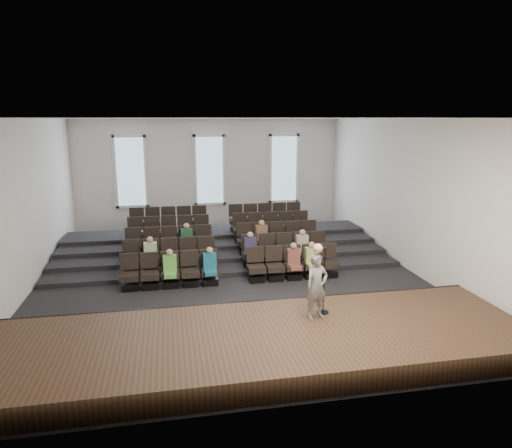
% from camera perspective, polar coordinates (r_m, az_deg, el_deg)
% --- Properties ---
extents(ground, '(14.00, 14.00, 0.00)m').
position_cam_1_polar(ground, '(14.91, -3.15, -6.55)').
color(ground, black).
rests_on(ground, ground).
extents(ceiling, '(12.00, 14.00, 0.02)m').
position_cam_1_polar(ceiling, '(14.05, -3.40, 13.08)').
color(ceiling, white).
rests_on(ceiling, ground).
extents(wall_back, '(12.00, 0.04, 5.00)m').
position_cam_1_polar(wall_back, '(21.18, -5.82, 6.19)').
color(wall_back, silver).
rests_on(wall_back, ground).
extents(wall_front, '(12.00, 0.04, 5.00)m').
position_cam_1_polar(wall_front, '(7.57, 3.88, -6.17)').
color(wall_front, silver).
rests_on(wall_front, ground).
extents(wall_left, '(0.04, 14.00, 5.00)m').
position_cam_1_polar(wall_left, '(14.75, -27.13, 1.86)').
color(wall_left, silver).
rests_on(wall_left, ground).
extents(wall_right, '(0.04, 14.00, 5.00)m').
position_cam_1_polar(wall_right, '(16.19, 18.40, 3.50)').
color(wall_right, silver).
rests_on(wall_right, ground).
extents(stage, '(11.80, 3.60, 0.50)m').
position_cam_1_polar(stage, '(10.19, 0.86, -14.69)').
color(stage, '#452B1D').
rests_on(stage, ground).
extents(stage_lip, '(11.80, 0.06, 0.52)m').
position_cam_1_polar(stage_lip, '(11.75, -0.92, -10.75)').
color(stage_lip, black).
rests_on(stage_lip, ground).
extents(risers, '(11.80, 4.80, 0.60)m').
position_cam_1_polar(risers, '(17.85, -4.53, -2.61)').
color(risers, black).
rests_on(risers, ground).
extents(seating_rows, '(6.80, 4.70, 1.67)m').
position_cam_1_polar(seating_rows, '(16.16, -3.92, -2.48)').
color(seating_rows, black).
rests_on(seating_rows, ground).
extents(windows, '(8.44, 0.10, 3.24)m').
position_cam_1_polar(windows, '(21.09, -5.82, 6.70)').
color(windows, white).
rests_on(windows, wall_back).
extents(audience, '(5.45, 2.64, 1.10)m').
position_cam_1_polar(audience, '(14.91, -2.23, -3.33)').
color(audience, '#5EB749').
rests_on(audience, seating_rows).
extents(speaker, '(0.63, 0.50, 1.53)m').
position_cam_1_polar(speaker, '(10.58, 7.60, -7.72)').
color(speaker, slate).
rests_on(speaker, stage).
extents(mic_stand, '(0.27, 0.27, 1.61)m').
position_cam_1_polar(mic_stand, '(10.95, 8.46, -8.59)').
color(mic_stand, black).
rests_on(mic_stand, stage).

